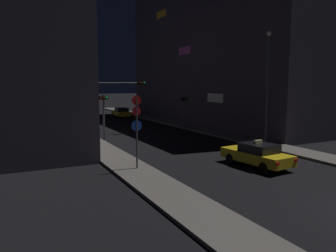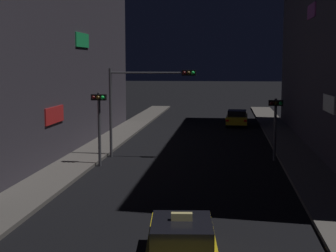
% 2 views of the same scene
% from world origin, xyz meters
% --- Properties ---
extents(sidewalk_left, '(2.31, 59.32, 0.17)m').
position_xyz_m(sidewalk_left, '(-6.17, 27.66, 0.09)').
color(sidewalk_left, '#5B5651').
rests_on(sidewalk_left, ground_plane).
extents(sidewalk_right, '(2.31, 59.32, 0.17)m').
position_xyz_m(sidewalk_right, '(6.17, 27.66, 0.09)').
color(sidewalk_right, '#5B5651').
rests_on(sidewalk_right, ground_plane).
extents(building_facade_left, '(7.62, 27.96, 15.23)m').
position_xyz_m(building_facade_left, '(-11.09, 26.81, 7.62)').
color(building_facade_left, '#3D3842').
rests_on(building_facade_left, ground_plane).
extents(building_facade_right, '(7.27, 32.62, 19.17)m').
position_xyz_m(building_facade_right, '(10.92, 28.34, 9.58)').
color(building_facade_right, '#3D3842').
rests_on(building_facade_right, ground_plane).
extents(taxi, '(2.21, 4.60, 1.62)m').
position_xyz_m(taxi, '(0.85, 7.98, 0.74)').
color(taxi, yellow).
rests_on(taxi, ground_plane).
extents(far_car, '(2.01, 4.53, 1.42)m').
position_xyz_m(far_car, '(2.96, 39.42, 0.73)').
color(far_car, yellow).
rests_on(far_car, ground_plane).
extents(traffic_light_overhead, '(5.08, 0.42, 5.24)m').
position_xyz_m(traffic_light_overhead, '(-2.79, 23.74, 3.84)').
color(traffic_light_overhead, '#47474C').
rests_on(traffic_light_overhead, ground_plane).
extents(traffic_light_left_kerb, '(0.80, 0.42, 3.98)m').
position_xyz_m(traffic_light_left_kerb, '(-4.77, 21.07, 2.83)').
color(traffic_light_left_kerb, '#47474C').
rests_on(traffic_light_left_kerb, ground_plane).
extents(traffic_light_right_kerb, '(0.80, 0.42, 3.55)m').
position_xyz_m(traffic_light_right_kerb, '(4.77, 23.81, 2.56)').
color(traffic_light_right_kerb, '#47474C').
rests_on(traffic_light_right_kerb, ground_plane).
extents(sign_pole_left, '(0.61, 0.10, 4.12)m').
position_xyz_m(sign_pole_left, '(-5.93, 10.19, 2.63)').
color(sign_pole_left, '#47474C').
rests_on(sign_pole_left, sidewalk_left).
extents(street_lamp_near_block, '(0.39, 0.39, 8.80)m').
position_xyz_m(street_lamp_near_block, '(6.15, 13.05, 5.31)').
color(street_lamp_near_block, '#47474C').
rests_on(street_lamp_near_block, sidewalk_right).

